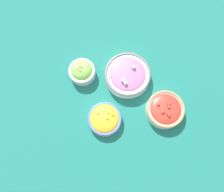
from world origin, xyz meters
TOP-DOWN VIEW (x-y plane):
  - ground_plane at (0.00, 0.00)m, footprint 3.00×3.00m
  - bowl_cherry_tomatoes at (-0.19, -0.13)m, footprint 0.16×0.16m
  - bowl_squash at (-0.05, 0.09)m, footprint 0.14×0.14m
  - bowl_lettuce at (0.17, 0.03)m, footprint 0.11×0.11m
  - bowl_red_onion at (0.03, -0.11)m, footprint 0.20×0.20m

SIDE VIEW (x-z plane):
  - ground_plane at x=0.00m, z-range 0.00..0.00m
  - bowl_squash at x=-0.05m, z-range 0.00..0.06m
  - bowl_cherry_tomatoes at x=-0.19m, z-range 0.00..0.06m
  - bowl_red_onion at x=0.03m, z-range 0.00..0.07m
  - bowl_lettuce at x=0.17m, z-range -0.01..0.08m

